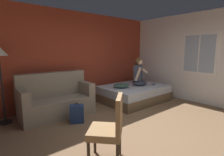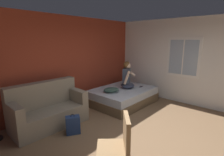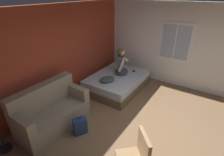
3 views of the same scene
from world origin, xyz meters
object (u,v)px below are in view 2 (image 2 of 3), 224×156
object	(u,v)px
backpack	(73,125)
throw_pillow	(111,90)
side_chair	(118,145)
cell_phone	(141,87)
person_seated	(127,77)
bed	(123,96)
couch	(48,110)

from	to	relation	value
backpack	throw_pillow	bearing A→B (deg)	13.23
side_chair	cell_phone	size ratio (longest dim) A/B	6.81
person_seated	bed	bearing A→B (deg)	174.45
couch	backpack	bearing A→B (deg)	-78.23
bed	throw_pillow	world-z (taller)	throw_pillow
side_chair	bed	bearing A→B (deg)	37.03
person_seated	cell_phone	world-z (taller)	person_seated
couch	side_chair	world-z (taller)	couch
cell_phone	couch	bearing A→B (deg)	69.78
side_chair	backpack	bearing A→B (deg)	78.59
throw_pillow	cell_phone	size ratio (longest dim) A/B	3.33
side_chair	backpack	world-z (taller)	side_chair
side_chair	cell_phone	bearing A→B (deg)	27.14
person_seated	throw_pillow	bearing A→B (deg)	175.39
bed	backpack	xyz separation A→B (m)	(-2.22, -0.36, -0.04)
person_seated	backpack	distance (m)	2.52
couch	side_chair	xyz separation A→B (m)	(-0.15, -2.31, 0.14)
throw_pillow	cell_phone	distance (m)	1.16
bed	backpack	distance (m)	2.25
person_seated	cell_phone	xyz separation A→B (m)	(0.40, -0.29, -0.35)
couch	cell_phone	world-z (taller)	couch
side_chair	person_seated	world-z (taller)	person_seated
throw_pillow	cell_phone	bearing A→B (deg)	-17.30
bed	couch	bearing A→B (deg)	170.51
side_chair	cell_phone	distance (m)	3.51
backpack	person_seated	bearing A→B (deg)	8.10
person_seated	throw_pillow	size ratio (longest dim) A/B	1.82
couch	person_seated	xyz separation A→B (m)	(2.57, -0.42, 0.44)
throw_pillow	side_chair	bearing A→B (deg)	-135.98
cell_phone	throw_pillow	bearing A→B (deg)	65.82
backpack	throw_pillow	world-z (taller)	throw_pillow
couch	throw_pillow	distance (m)	1.90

